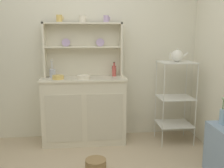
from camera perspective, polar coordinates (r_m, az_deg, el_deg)
The scene contains 14 objects.
wall_back at distance 3.69m, azimuth -6.33°, elevation 7.58°, with size 3.84×0.05×2.50m, color silver.
hutch_cabinet at distance 3.57m, azimuth -6.04°, elevation -5.49°, with size 1.12×0.45×0.89m.
hutch_shelf_unit at distance 3.59m, azimuth -6.30°, elevation 8.41°, with size 1.05×0.18×0.72m.
bakers_rack at distance 3.60m, azimuth 13.66°, elevation -2.12°, with size 0.45×0.39×1.10m.
floor_basket at distance 2.94m, azimuth -3.57°, elevation -17.30°, with size 0.23×0.23×0.13m, color #93754C.
cup_gold_0 at distance 3.57m, azimuth -11.41°, elevation 13.85°, with size 0.09×0.08×0.09m.
cup_cream_1 at distance 3.56m, azimuth -6.49°, elevation 13.96°, with size 0.10×0.08×0.09m.
cup_lilac_2 at distance 3.57m, azimuth -1.26°, elevation 14.03°, with size 0.09×0.08×0.09m.
bowl_mixing_large at distance 3.41m, azimuth -11.68°, elevation 1.46°, with size 0.15×0.15×0.05m, color #DBB760.
bowl_floral_medium at distance 3.40m, azimuth -6.19°, elevation 1.54°, with size 0.17×0.17×0.05m, color silver.
jam_bottle at distance 3.57m, azimuth 0.47°, elevation 2.96°, with size 0.06×0.06×0.20m.
utensil_jar at distance 3.57m, azimuth -12.86°, elevation 2.37°, with size 0.08×0.08×0.25m.
porcelain_teapot at distance 3.52m, azimuth 14.00°, elevation 5.98°, with size 0.25×0.15×0.18m.
flower_vase at distance 2.95m, azimuth 23.23°, elevation -6.33°, with size 0.09×0.09×0.30m.
Camera 1 is at (0.03, -2.06, 1.45)m, focal length 41.90 mm.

